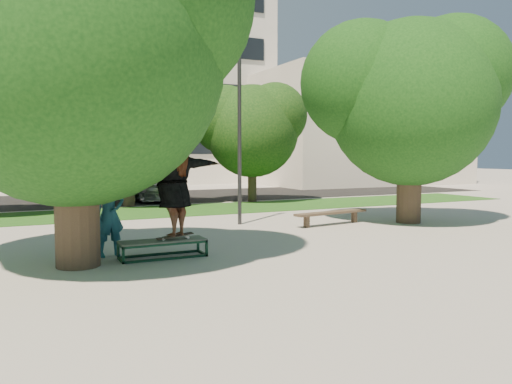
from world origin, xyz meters
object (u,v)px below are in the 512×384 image
bystander (109,214)px  car_silver_a (58,186)px  car_dark (84,185)px  lamppost (239,123)px  bench (331,214)px  tree_left (67,35)px  car_grey (148,182)px  tree_right (407,93)px  car_silver_b (157,183)px  grind_box (163,249)px

bystander → car_silver_a: bearing=77.4°
car_dark → bystander: bearing=-89.5°
lamppost → bench: size_ratio=2.22×
car_silver_a → car_dark: car_dark is taller
tree_left → car_silver_a: tree_left is taller
tree_left → car_dark: 14.79m
tree_left → bystander: (0.81, 0.63, -3.52)m
bystander → car_grey: size_ratio=0.32×
bench → car_grey: 12.36m
bench → car_dark: size_ratio=0.60×
tree_right → bystander: (-9.40, -1.36, -3.19)m
bench → car_dark: (-5.89, 11.65, 0.40)m
car_silver_b → tree_left: bearing=-104.3°
lamppost → grind_box: lamppost is taller
tree_left → car_grey: 15.83m
bench → car_grey: car_grey is taller
lamppost → car_grey: 10.94m
car_silver_a → car_grey: car_grey is taller
bystander → car_silver_b: size_ratio=0.33×
bystander → car_silver_b: 13.77m
tree_right → car_grey: (-5.23, 12.59, -3.30)m
lamppost → car_silver_b: bearing=90.4°
bystander → car_grey: (4.17, 13.95, -0.11)m
lamppost → car_dark: 11.10m
tree_right → lamppost: (-4.92, 1.92, -0.94)m
tree_right → car_dark: size_ratio=1.43×
car_silver_a → tree_left: bearing=-99.9°
tree_left → car_dark: bearing=82.4°
car_dark → grind_box: bearing=-85.3°
tree_right → car_silver_b: (-4.99, 11.69, -3.30)m
bench → car_silver_b: car_silver_b is taller
lamppost → car_silver_a: lamppost is taller
car_silver_a → car_silver_b: bearing=-23.1°
bench → car_silver_a: (-7.00, 12.41, 0.33)m
car_grey → car_silver_b: car_grey is taller
car_silver_a → car_grey: 4.21m
tree_right → car_dark: bearing=124.2°
bench → lamppost: bearing=142.5°
lamppost → car_silver_b: (-0.07, 9.77, -2.36)m
lamppost → grind_box: bearing=-131.8°
bystander → car_dark: size_ratio=0.40×
tree_left → tree_right: bearing=11.0°
tree_right → car_dark: tree_right is taller
car_dark → car_grey: car_grey is taller
car_silver_a → car_dark: 1.35m
tree_right → lamppost: size_ratio=1.07×
car_dark → car_silver_b: size_ratio=0.84×
tree_left → bench: (7.79, 2.55, -4.07)m
tree_right → bystander: tree_right is taller
bystander → car_silver_a: 14.34m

